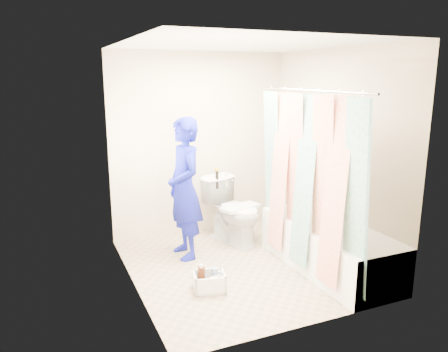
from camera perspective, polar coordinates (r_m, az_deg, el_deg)
name	(u,v)px	position (r m, az deg, el deg)	size (l,w,h in m)	color
floor	(242,266)	(5.01, 2.31, -11.70)	(2.60, 2.60, 0.00)	tan
ceiling	(244,44)	(4.56, 2.60, 16.84)	(2.40, 2.60, 0.02)	silver
wall_back	(200,144)	(5.82, -3.14, 4.16)	(2.40, 0.02, 2.40)	beige
wall_front	(314,191)	(3.55, 11.63, -1.88)	(2.40, 0.02, 2.40)	beige
wall_left	(130,171)	(4.27, -12.22, 0.61)	(0.02, 2.60, 2.40)	beige
wall_right	(335,154)	(5.27, 14.30, 2.83)	(0.02, 2.60, 2.40)	beige
bathtub	(328,246)	(4.99, 13.46, -8.85)	(0.70, 1.75, 0.50)	white
curtain_rod	(310,90)	(4.45, 11.14, 10.91)	(0.02, 0.02, 1.90)	silver
shower_curtain	(306,182)	(4.58, 10.63, -0.80)	(0.06, 1.75, 1.80)	silver
toilet	(234,210)	(5.58, 1.25, -4.52)	(0.46, 0.81, 0.83)	white
tank_lid	(241,207)	(5.46, 2.18, -4.12)	(0.51, 0.22, 0.04)	white
tank_internals	(220,177)	(5.60, -0.59, -0.18)	(0.20, 0.09, 0.27)	black
plumber	(184,189)	(5.04, -5.19, -1.65)	(0.60, 0.39, 1.65)	navy
cleaning_caddy	(210,283)	(4.46, -1.81, -13.74)	(0.35, 0.31, 0.24)	white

